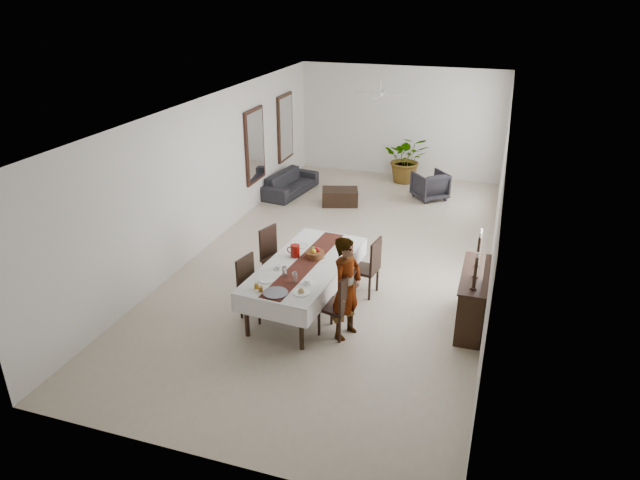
# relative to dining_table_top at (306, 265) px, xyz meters

# --- Properties ---
(floor) EXTENTS (6.00, 12.00, 0.00)m
(floor) POSITION_rel_dining_table_top_xyz_m (0.08, 2.18, -0.81)
(floor) COLOR beige
(floor) RESTS_ON ground
(ceiling) EXTENTS (6.00, 12.00, 0.02)m
(ceiling) POSITION_rel_dining_table_top_xyz_m (0.08, 2.18, 2.39)
(ceiling) COLOR white
(ceiling) RESTS_ON wall_back
(wall_back) EXTENTS (6.00, 0.02, 3.20)m
(wall_back) POSITION_rel_dining_table_top_xyz_m (0.08, 8.18, 0.79)
(wall_back) COLOR silver
(wall_back) RESTS_ON floor
(wall_front) EXTENTS (6.00, 0.02, 3.20)m
(wall_front) POSITION_rel_dining_table_top_xyz_m (0.08, -3.82, 0.79)
(wall_front) COLOR silver
(wall_front) RESTS_ON floor
(wall_left) EXTENTS (0.02, 12.00, 3.20)m
(wall_left) POSITION_rel_dining_table_top_xyz_m (-2.92, 2.18, 0.79)
(wall_left) COLOR silver
(wall_left) RESTS_ON floor
(wall_right) EXTENTS (0.02, 12.00, 3.20)m
(wall_right) POSITION_rel_dining_table_top_xyz_m (3.08, 2.18, 0.79)
(wall_right) COLOR silver
(wall_right) RESTS_ON floor
(dining_table_top) EXTENTS (1.32, 2.75, 0.06)m
(dining_table_top) POSITION_rel_dining_table_top_xyz_m (0.00, 0.00, 0.00)
(dining_table_top) COLOR black
(dining_table_top) RESTS_ON table_leg_fl
(table_leg_fl) EXTENTS (0.08, 0.08, 0.78)m
(table_leg_fl) POSITION_rel_dining_table_top_xyz_m (-0.59, -1.22, -0.42)
(table_leg_fl) COLOR black
(table_leg_fl) RESTS_ON floor
(table_leg_fr) EXTENTS (0.08, 0.08, 0.78)m
(table_leg_fr) POSITION_rel_dining_table_top_xyz_m (0.39, -1.30, -0.42)
(table_leg_fr) COLOR black
(table_leg_fr) RESTS_ON floor
(table_leg_bl) EXTENTS (0.08, 0.08, 0.78)m
(table_leg_bl) POSITION_rel_dining_table_top_xyz_m (-0.39, 1.30, -0.42)
(table_leg_bl) COLOR black
(table_leg_bl) RESTS_ON floor
(table_leg_br) EXTENTS (0.08, 0.08, 0.78)m
(table_leg_br) POSITION_rel_dining_table_top_xyz_m (0.59, 1.22, -0.42)
(table_leg_br) COLOR black
(table_leg_br) RESTS_ON floor
(tablecloth_top) EXTENTS (1.54, 2.96, 0.01)m
(tablecloth_top) POSITION_rel_dining_table_top_xyz_m (0.00, 0.00, 0.03)
(tablecloth_top) COLOR silver
(tablecloth_top) RESTS_ON dining_table_top
(tablecloth_drape_left) EXTENTS (0.24, 2.86, 0.33)m
(tablecloth_drape_left) POSITION_rel_dining_table_top_xyz_m (-0.65, 0.05, -0.13)
(tablecloth_drape_left) COLOR silver
(tablecloth_drape_left) RESTS_ON dining_table_top
(tablecloth_drape_right) EXTENTS (0.24, 2.86, 0.33)m
(tablecloth_drape_right) POSITION_rel_dining_table_top_xyz_m (0.65, -0.05, -0.13)
(tablecloth_drape_right) COLOR white
(tablecloth_drape_right) RESTS_ON dining_table_top
(tablecloth_drape_near) EXTENTS (1.31, 0.12, 0.33)m
(tablecloth_drape_near) POSITION_rel_dining_table_top_xyz_m (-0.12, -1.42, -0.13)
(tablecloth_drape_near) COLOR white
(tablecloth_drape_near) RESTS_ON dining_table_top
(tablecloth_drape_far) EXTENTS (1.31, 0.12, 0.33)m
(tablecloth_drape_far) POSITION_rel_dining_table_top_xyz_m (0.12, 1.42, -0.13)
(tablecloth_drape_far) COLOR white
(tablecloth_drape_far) RESTS_ON dining_table_top
(table_runner) EXTENTS (0.61, 2.80, 0.00)m
(table_runner) POSITION_rel_dining_table_top_xyz_m (0.00, 0.00, 0.04)
(table_runner) COLOR #562118
(table_runner) RESTS_ON tablecloth_top
(red_pitcher) EXTENTS (0.18, 0.18, 0.22)m
(red_pitcher) POSITION_rel_dining_table_top_xyz_m (-0.26, 0.19, 0.15)
(red_pitcher) COLOR maroon
(red_pitcher) RESTS_ON tablecloth_top
(pitcher_handle) EXTENTS (0.13, 0.03, 0.13)m
(pitcher_handle) POSITION_rel_dining_table_top_xyz_m (-0.36, 0.20, 0.15)
(pitcher_handle) COLOR maroon
(pitcher_handle) RESTS_ON red_pitcher
(wine_glass_near) EXTENTS (0.08, 0.08, 0.19)m
(wine_glass_near) POSITION_rel_dining_table_top_xyz_m (0.07, -0.73, 0.13)
(wine_glass_near) COLOR white
(wine_glass_near) RESTS_ON tablecloth_top
(wine_glass_mid) EXTENTS (0.08, 0.08, 0.19)m
(wine_glass_mid) POSITION_rel_dining_table_top_xyz_m (-0.16, -0.60, 0.13)
(wine_glass_mid) COLOR silver
(wine_glass_mid) RESTS_ON tablecloth_top
(teacup_right) EXTENTS (0.10, 0.10, 0.07)m
(teacup_right) POSITION_rel_dining_table_top_xyz_m (0.28, -0.69, 0.07)
(teacup_right) COLOR white
(teacup_right) RESTS_ON saucer_right
(saucer_right) EXTENTS (0.17, 0.17, 0.01)m
(saucer_right) POSITION_rel_dining_table_top_xyz_m (0.28, -0.69, 0.05)
(saucer_right) COLOR silver
(saucer_right) RESTS_ON tablecloth_top
(teacup_left) EXTENTS (0.10, 0.10, 0.07)m
(teacup_left) POSITION_rel_dining_table_top_xyz_m (-0.36, -0.36, 0.07)
(teacup_left) COLOR silver
(teacup_left) RESTS_ON saucer_left
(saucer_left) EXTENTS (0.17, 0.17, 0.01)m
(saucer_left) POSITION_rel_dining_table_top_xyz_m (-0.36, -0.36, 0.05)
(saucer_left) COLOR silver
(saucer_left) RESTS_ON tablecloth_top
(plate_near_right) EXTENTS (0.27, 0.27, 0.02)m
(plate_near_right) POSITION_rel_dining_table_top_xyz_m (0.28, -1.03, 0.05)
(plate_near_right) COLOR white
(plate_near_right) RESTS_ON tablecloth_top
(bread_near_right) EXTENTS (0.10, 0.10, 0.10)m
(bread_near_right) POSITION_rel_dining_table_top_xyz_m (0.28, -1.03, 0.08)
(bread_near_right) COLOR tan
(bread_near_right) RESTS_ON plate_near_right
(plate_near_left) EXTENTS (0.27, 0.27, 0.02)m
(plate_near_left) POSITION_rel_dining_table_top_xyz_m (-0.40, -0.80, 0.05)
(plate_near_left) COLOR white
(plate_near_left) RESTS_ON tablecloth_top
(plate_far_left) EXTENTS (0.27, 0.27, 0.02)m
(plate_far_left) POSITION_rel_dining_table_top_xyz_m (-0.31, 0.64, 0.05)
(plate_far_left) COLOR silver
(plate_far_left) RESTS_ON tablecloth_top
(serving_tray) EXTENTS (0.40, 0.40, 0.02)m
(serving_tray) POSITION_rel_dining_table_top_xyz_m (-0.09, -1.16, 0.05)
(serving_tray) COLOR #444449
(serving_tray) RESTS_ON tablecloth_top
(jam_jar_a) EXTENTS (0.07, 0.07, 0.08)m
(jam_jar_a) POSITION_rel_dining_table_top_xyz_m (-0.34, -1.18, 0.08)
(jam_jar_a) COLOR brown
(jam_jar_a) RESTS_ON tablecloth_top
(jam_jar_b) EXTENTS (0.07, 0.07, 0.08)m
(jam_jar_b) POSITION_rel_dining_table_top_xyz_m (-0.45, -1.10, 0.08)
(jam_jar_b) COLOR #976616
(jam_jar_b) RESTS_ON tablecloth_top
(fruit_basket) EXTENTS (0.33, 0.33, 0.11)m
(fruit_basket) POSITION_rel_dining_table_top_xyz_m (0.08, 0.27, 0.10)
(fruit_basket) COLOR brown
(fruit_basket) RESTS_ON tablecloth_top
(fruit_red) EXTENTS (0.10, 0.10, 0.10)m
(fruit_red) POSITION_rel_dining_table_top_xyz_m (0.11, 0.29, 0.18)
(fruit_red) COLOR maroon
(fruit_red) RESTS_ON fruit_basket
(fruit_green) EXTENTS (0.09, 0.09, 0.09)m
(fruit_green) POSITION_rel_dining_table_top_xyz_m (0.04, 0.31, 0.18)
(fruit_green) COLOR olive
(fruit_green) RESTS_ON fruit_basket
(fruit_yellow) EXTENTS (0.09, 0.09, 0.09)m
(fruit_yellow) POSITION_rel_dining_table_top_xyz_m (0.07, 0.22, 0.18)
(fruit_yellow) COLOR gold
(fruit_yellow) RESTS_ON fruit_basket
(chair_right_near_seat) EXTENTS (0.59, 0.59, 0.05)m
(chair_right_near_seat) POSITION_rel_dining_table_top_xyz_m (0.76, -0.70, -0.30)
(chair_right_near_seat) COLOR black
(chair_right_near_seat) RESTS_ON chair_right_near_leg_fl
(chair_right_near_leg_fl) EXTENTS (0.06, 0.06, 0.47)m
(chair_right_near_leg_fl) POSITION_rel_dining_table_top_xyz_m (0.90, -0.94, -0.57)
(chair_right_near_leg_fl) COLOR black
(chair_right_near_leg_fl) RESTS_ON floor
(chair_right_near_leg_fr) EXTENTS (0.06, 0.06, 0.47)m
(chair_right_near_leg_fr) POSITION_rel_dining_table_top_xyz_m (1.00, -0.56, -0.57)
(chair_right_near_leg_fr) COLOR black
(chair_right_near_leg_fr) RESTS_ON floor
(chair_right_near_leg_bl) EXTENTS (0.06, 0.06, 0.47)m
(chair_right_near_leg_bl) POSITION_rel_dining_table_top_xyz_m (0.52, -0.84, -0.57)
(chair_right_near_leg_bl) COLOR black
(chair_right_near_leg_bl) RESTS_ON floor
(chair_right_near_leg_br) EXTENTS (0.06, 0.06, 0.47)m
(chair_right_near_leg_br) POSITION_rel_dining_table_top_xyz_m (0.62, -0.46, -0.57)
(chair_right_near_leg_br) COLOR black
(chair_right_near_leg_br) RESTS_ON floor
(chair_right_near_back) EXTENTS (0.16, 0.47, 0.61)m
(chair_right_near_back) POSITION_rel_dining_table_top_xyz_m (0.97, -0.76, 0.02)
(chair_right_near_back) COLOR black
(chair_right_near_back) RESTS_ON chair_right_near_seat
(chair_right_far_seat) EXTENTS (0.54, 0.54, 0.05)m
(chair_right_far_seat) POSITION_rel_dining_table_top_xyz_m (0.88, 0.75, -0.31)
(chair_right_far_seat) COLOR black
(chair_right_far_seat) RESTS_ON chair_right_far_leg_fl
(chair_right_far_leg_fl) EXTENTS (0.05, 0.05, 0.47)m
(chair_right_far_leg_fl) POSITION_rel_dining_table_top_xyz_m (1.04, 0.53, -0.57)
(chair_right_far_leg_fl) COLOR black
(chair_right_far_leg_fl) RESTS_ON floor
(chair_right_far_leg_fr) EXTENTS (0.05, 0.05, 0.47)m
(chair_right_far_leg_fr) POSITION_rel_dining_table_top_xyz_m (1.10, 0.91, -0.57)
(chair_right_far_leg_fr) COLOR black
(chair_right_far_leg_fr) RESTS_ON floor
(chair_right_far_leg_bl) EXTENTS (0.05, 0.05, 0.47)m
(chair_right_far_leg_bl) POSITION_rel_dining_table_top_xyz_m (0.66, 0.59, -0.57)
(chair_right_far_leg_bl) COLOR black
(chair_right_far_leg_bl) RESTS_ON floor
(chair_right_far_leg_br) EXTENTS (0.05, 0.05, 0.47)m
(chair_right_far_leg_br) POSITION_rel_dining_table_top_xyz_m (0.71, 0.97, -0.57)
(chair_right_far_leg_br) COLOR black
(chair_right_far_leg_br) RESTS_ON floor
(chair_right_far_back) EXTENTS (0.11, 0.47, 0.60)m
(chair_right_far_back) POSITION_rel_dining_table_top_xyz_m (1.09, 0.72, 0.01)
(chair_right_far_back) COLOR black
(chair_right_far_back) RESTS_ON chair_right_far_seat
(chair_left_near_seat) EXTENTS (0.55, 0.55, 0.05)m
(chair_left_near_seat) POSITION_rel_dining_table_top_xyz_m (-0.69, -0.61, -0.32)
(chair_left_near_seat) COLOR black
(chair_left_near_seat) RESTS_ON chair_left_near_leg_fl
(chair_left_near_leg_fl) EXTENTS (0.06, 0.06, 0.46)m
(chair_left_near_leg_fl) POSITION_rel_dining_table_top_xyz_m (-0.83, -0.38, -0.58)
(chair_left_near_leg_fl) COLOR black
(chair_left_near_leg_fl) RESTS_ON floor
(chair_left_near_leg_fr) EXTENTS (0.06, 0.06, 0.46)m
(chair_left_near_leg_fr) POSITION_rel_dining_table_top_xyz_m (-0.92, -0.76, -0.58)
(chair_left_near_leg_fr) COLOR black
(chair_left_near_leg_fr) RESTS_ON floor
(chair_left_near_leg_bl) EXTENTS (0.06, 0.06, 0.46)m
(chair_left_near_leg_bl) POSITION_rel_dining_table_top_xyz_m (-0.46, -0.47, -0.58)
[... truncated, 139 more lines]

